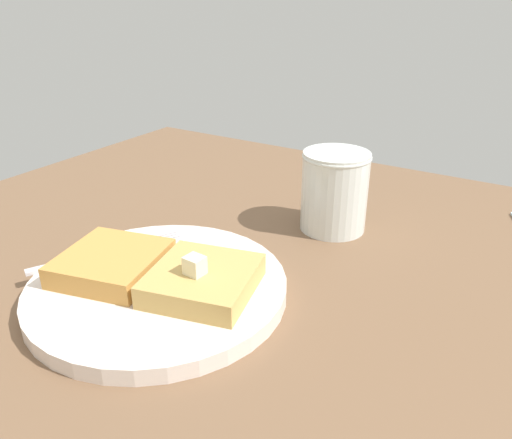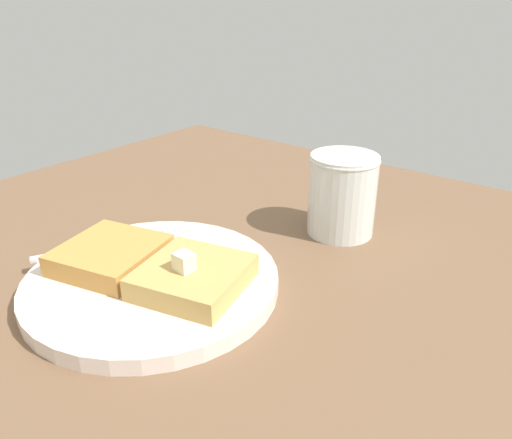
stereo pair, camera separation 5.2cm
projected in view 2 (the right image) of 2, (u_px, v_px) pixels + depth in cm
name	position (u px, v px, depth cm)	size (l,w,h in cm)	color
table_surface	(209.00, 317.00, 45.84)	(95.53, 95.53, 1.94)	brown
plate	(152.00, 281.00, 47.96)	(24.26, 24.26, 1.55)	silver
toast_slice_left	(194.00, 276.00, 45.45)	(8.99, 9.26, 2.13)	tan
toast_slice_middle	(110.00, 255.00, 49.03)	(8.99, 9.26, 2.13)	#CB8F43
butter_pat_primary	(184.00, 262.00, 44.02)	(1.68, 1.51, 1.68)	#F3ECC4
fork	(121.00, 243.00, 53.24)	(8.72, 14.83, 0.36)	silver
syrup_jar	(342.00, 198.00, 57.82)	(7.97, 7.97, 9.52)	#4B1A0B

